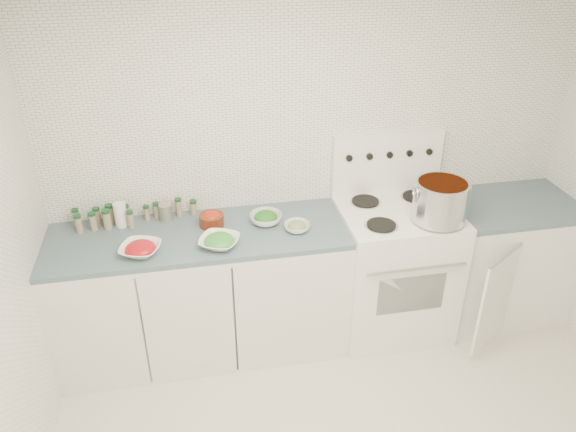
% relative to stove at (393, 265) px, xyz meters
% --- Properties ---
extents(room_walls, '(3.54, 3.04, 2.52)m').
position_rel_stove_xyz_m(room_walls, '(-0.48, -1.19, 1.06)').
color(room_walls, white).
rests_on(room_walls, ground).
extents(counter_left, '(1.85, 0.62, 0.90)m').
position_rel_stove_xyz_m(counter_left, '(-1.30, 0.00, -0.05)').
color(counter_left, white).
rests_on(counter_left, ground).
extents(stove, '(0.76, 0.70, 1.36)m').
position_rel_stove_xyz_m(stove, '(0.00, 0.00, 0.00)').
color(stove, white).
rests_on(stove, ground).
extents(counter_right, '(0.89, 0.84, 0.90)m').
position_rel_stove_xyz_m(counter_right, '(0.82, 0.00, -0.05)').
color(counter_right, white).
rests_on(counter_right, ground).
extents(stock_pot, '(0.36, 0.33, 0.26)m').
position_rel_stove_xyz_m(stock_pot, '(0.19, -0.18, 0.59)').
color(stock_pot, silver).
rests_on(stock_pot, stove).
extents(bowl_tomato, '(0.29, 0.29, 0.08)m').
position_rel_stove_xyz_m(bowl_tomato, '(-1.64, -0.15, 0.44)').
color(bowl_tomato, white).
rests_on(bowl_tomato, counter_left).
extents(bowl_snowpea, '(0.31, 0.31, 0.08)m').
position_rel_stove_xyz_m(bowl_snowpea, '(-1.18, -0.16, 0.44)').
color(bowl_snowpea, white).
rests_on(bowl_snowpea, counter_left).
extents(bowl_broccoli, '(0.24, 0.24, 0.08)m').
position_rel_stove_xyz_m(bowl_broccoli, '(-0.87, 0.06, 0.44)').
color(bowl_broccoli, white).
rests_on(bowl_broccoli, counter_left).
extents(bowl_zucchini, '(0.18, 0.18, 0.06)m').
position_rel_stove_xyz_m(bowl_zucchini, '(-0.69, -0.07, 0.43)').
color(bowl_zucchini, white).
rests_on(bowl_zucchini, counter_left).
extents(bowl_pepper, '(0.16, 0.16, 0.10)m').
position_rel_stove_xyz_m(bowl_pepper, '(-1.21, 0.09, 0.45)').
color(bowl_pepper, '#59200F').
rests_on(bowl_pepper, counter_left).
extents(salt_canister, '(0.08, 0.08, 0.16)m').
position_rel_stove_xyz_m(salt_canister, '(-1.77, 0.20, 0.48)').
color(salt_canister, white).
rests_on(salt_canister, counter_left).
extents(tin_can, '(0.11, 0.11, 0.11)m').
position_rel_stove_xyz_m(tin_can, '(-1.49, 0.22, 0.46)').
color(tin_can, '#9E9385').
rests_on(tin_can, counter_left).
extents(spice_cluster, '(0.77, 0.15, 0.13)m').
position_rel_stove_xyz_m(spice_cluster, '(-1.77, 0.22, 0.46)').
color(spice_cluster, gray).
rests_on(spice_cluster, counter_left).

